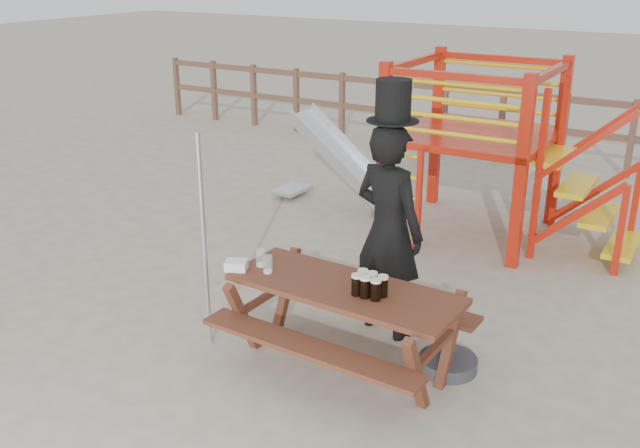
# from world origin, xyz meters

# --- Properties ---
(ground) EXTENTS (60.00, 60.00, 0.00)m
(ground) POSITION_xyz_m (0.00, 0.00, 0.00)
(ground) COLOR #B5A78D
(ground) RESTS_ON ground
(back_fence) EXTENTS (15.09, 0.09, 1.20)m
(back_fence) POSITION_xyz_m (0.00, 7.00, 0.74)
(back_fence) COLOR brown
(back_fence) RESTS_ON ground
(playground_fort) EXTENTS (4.71, 1.84, 2.10)m
(playground_fort) POSITION_xyz_m (0.12, 3.58, 1.07)
(playground_fort) COLOR #B41C0C
(playground_fort) RESTS_ON ground
(picnic_table) EXTENTS (1.92, 1.36, 0.73)m
(picnic_table) POSITION_xyz_m (0.40, 0.09, 0.46)
(picnic_table) COLOR brown
(picnic_table) RESTS_ON ground
(man_with_hat) EXTENTS (0.79, 0.62, 2.26)m
(man_with_hat) POSITION_xyz_m (0.43, 0.83, 1.01)
(man_with_hat) COLOR black
(man_with_hat) RESTS_ON ground
(metal_pole) EXTENTS (0.04, 0.04, 1.88)m
(metal_pole) POSITION_xyz_m (-0.79, -0.18, 0.94)
(metal_pole) COLOR #B2B2B7
(metal_pole) RESTS_ON ground
(parasol_base) EXTENTS (0.48, 0.48, 0.20)m
(parasol_base) POSITION_xyz_m (1.17, 0.48, 0.06)
(parasol_base) COLOR #353539
(parasol_base) RESTS_ON ground
(paper_bag) EXTENTS (0.22, 0.20, 0.08)m
(paper_bag) POSITION_xyz_m (-0.53, -0.09, 0.77)
(paper_bag) COLOR white
(paper_bag) RESTS_ON picnic_table
(stout_pints) EXTENTS (0.27, 0.19, 0.17)m
(stout_pints) POSITION_xyz_m (0.64, 0.05, 0.81)
(stout_pints) COLOR black
(stout_pints) RESTS_ON picnic_table
(empty_glasses) EXTENTS (0.21, 0.16, 0.15)m
(empty_glasses) POSITION_xyz_m (-0.33, 0.03, 0.80)
(empty_glasses) COLOR silver
(empty_glasses) RESTS_ON picnic_table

